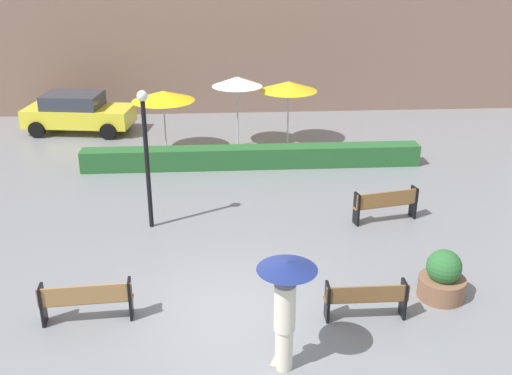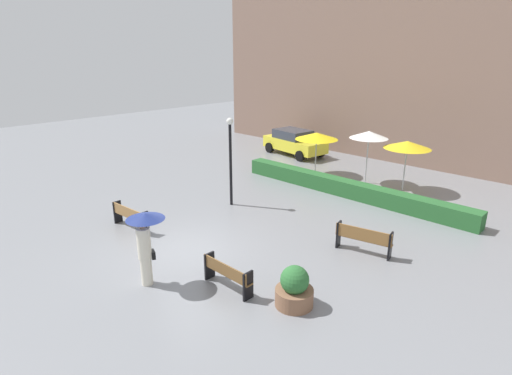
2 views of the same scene
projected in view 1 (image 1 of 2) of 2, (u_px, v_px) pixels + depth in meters
ground_plane at (233, 306)px, 12.63m from camera, size 60.00×60.00×0.00m
bench_near_right at (366, 298)px, 12.05m from camera, size 1.69×0.35×0.81m
bench_near_left at (86, 299)px, 11.94m from camera, size 1.86×0.45×0.87m
bench_far_right at (386, 203)px, 16.27m from camera, size 1.85×0.69×0.90m
pedestrian_with_umbrella at (286, 299)px, 10.33m from camera, size 1.06×1.06×2.14m
planter_pot at (443, 278)px, 12.79m from camera, size 1.00×1.00×1.12m
lamp_post at (146, 145)px, 15.30m from camera, size 0.28×0.28×3.73m
patio_umbrella_yellow at (163, 96)px, 21.03m from camera, size 2.22×2.22×2.28m
patio_umbrella_white at (237, 82)px, 21.63m from camera, size 1.85×1.85×2.62m
patio_umbrella_yellow_far at (289, 86)px, 21.96m from camera, size 2.13×2.13×2.38m
hedge_strip at (252, 157)px, 20.29m from camera, size 11.44×0.70×0.71m
parked_car at (78, 112)px, 23.87m from camera, size 4.41×2.45×1.57m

